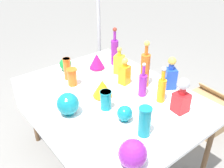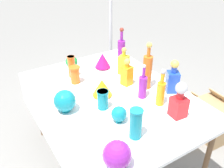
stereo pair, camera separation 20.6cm
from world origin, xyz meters
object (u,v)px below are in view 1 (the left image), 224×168
Objects in this scene: round_bowl_3 at (66,64)px; cardboard_box_behind_left at (188,112)px; square_decanter_1 at (182,97)px; canopy_pole at (98,13)px; square_decanter_2 at (119,63)px; round_bowl_0 at (125,113)px; square_decanter_3 at (125,73)px; tall_bottle_2 at (145,69)px; slender_vase_0 at (72,76)px; cardboard_box_behind_right at (205,112)px; slender_vase_3 at (106,99)px; slender_vase_2 at (145,121)px; slender_vase_1 at (67,68)px; tall_bottle_0 at (115,51)px; fluted_vase_1 at (102,88)px; round_bowl_2 at (133,154)px; square_decanter_0 at (170,75)px; tall_bottle_3 at (162,88)px; round_bowl_1 at (68,104)px; tall_bottle_1 at (143,84)px; fluted_vase_0 at (97,61)px.

cardboard_box_behind_left is at bearing 57.27° from round_bowl_3.
canopy_pole is (-1.58, 0.39, 0.23)m from square_decanter_1.
square_decanter_1 reaches higher than square_decanter_2.
round_bowl_3 is at bearing 176.48° from round_bowl_0.
tall_bottle_2 is at bearing 40.22° from square_decanter_3.
slender_vase_0 is 1.60m from cardboard_box_behind_right.
cardboard_box_behind_right is (0.13, 1.31, -0.66)m from slender_vase_3.
slender_vase_2 is 0.47× the size of cardboard_box_behind_right.
tall_bottle_0 is at bearing 87.53° from slender_vase_1.
fluted_vase_1 is 0.76m from round_bowl_2.
square_decanter_0 is 0.40m from square_decanter_3.
square_decanter_0 is 0.98m from cardboard_box_behind_right.
square_decanter_3 is (-0.39, -0.05, -0.01)m from tall_bottle_3.
slender_vase_2 is 1.70× the size of round_bowl_3.
round_bowl_2 is at bearing -75.62° from square_decanter_1.
slender_vase_1 reaches higher than round_bowl_1.
square_decanter_3 is 1.22× the size of slender_vase_1.
tall_bottle_1 reaches higher than slender_vase_3.
square_decanter_0 is at bearing 41.78° from slender_vase_1.
slender_vase_1 is at bearing 150.65° from round_bowl_1.
canopy_pole is (-1.05, 0.73, 0.27)m from fluted_vase_1.
tall_bottle_2 is 1.20m from canopy_pole.
round_bowl_2 reaches higher than cardboard_box_behind_right.
round_bowl_0 is 1.44m from cardboard_box_behind_right.
slender_vase_2 is (0.20, -0.39, -0.00)m from tall_bottle_3.
fluted_vase_0 is (-0.60, 0.34, 0.00)m from slender_vase_3.
tall_bottle_3 is at bearing -15.96° from canopy_pole.
square_decanter_2 is at bearing 177.50° from square_decanter_1.
cardboard_box_behind_right is (-0.41, 1.53, -0.67)m from round_bowl_2.
round_bowl_2 is at bearing -61.07° from tall_bottle_3.
square_decanter_1 reaches higher than slender_vase_0.
round_bowl_0 is 0.69× the size of round_bowl_1.
tall_bottle_3 is at bearing -10.32° from tall_bottle_0.
round_bowl_1 is (0.04, -0.34, 0.01)m from fluted_vase_1.
slender_vase_1 is 1.63× the size of round_bowl_3.
slender_vase_0 reaches higher than round_bowl_0.
square_decanter_2 is 1.53× the size of round_bowl_2.
cardboard_box_behind_left is at bearing 116.49° from square_decanter_1.
cardboard_box_behind_left is (0.58, 0.87, -0.71)m from fluted_vase_0.
round_bowl_2 is at bearing -62.28° from square_decanter_0.
slender_vase_3 is (0.47, 0.02, -0.00)m from slender_vase_0.
square_decanter_3 is (0.19, -0.09, 0.00)m from square_decanter_2.
tall_bottle_0 is at bearing 172.01° from tall_bottle_2.
canopy_pole is (-0.82, 0.35, 0.25)m from square_decanter_2.
tall_bottle_0 is 1.26m from cardboard_box_behind_right.
tall_bottle_2 is 3.48× the size of round_bowl_0.
cardboard_box_behind_left is at bearing 101.25° from square_decanter_0.
tall_bottle_0 is at bearing 145.35° from round_bowl_2.
fluted_vase_0 is at bearing 128.56° from round_bowl_1.
tall_bottle_0 reaches higher than square_decanter_3.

